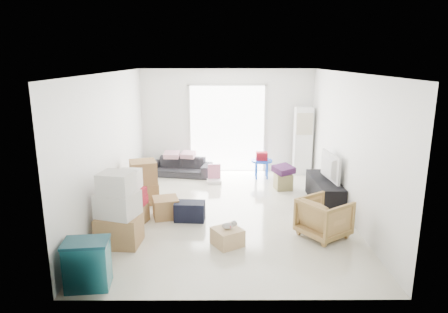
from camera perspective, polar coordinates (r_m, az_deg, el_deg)
name	(u,v)px	position (r m, az deg, el deg)	size (l,w,h in m)	color
room_shell	(229,145)	(7.61, 0.73, 1.67)	(4.98, 6.48, 3.18)	silver
sliding_door	(227,125)	(10.55, 0.46, 4.52)	(2.10, 0.04, 2.33)	white
ac_tower	(303,141)	(10.51, 11.19, 2.17)	(0.45, 0.30, 1.75)	white
tv_console	(324,191)	(8.60, 14.15, -4.84)	(0.47, 1.56, 0.52)	black
television	(325,176)	(8.51, 14.28, -2.77)	(0.96, 0.55, 0.13)	black
sofa	(180,164)	(10.34, -6.27, -1.05)	(1.59, 0.46, 0.62)	#28282D
pillow_left	(171,150)	(10.28, -7.52, 0.99)	(0.42, 0.33, 0.13)	#D098AA
pillow_right	(188,150)	(10.25, -5.14, 1.00)	(0.38, 0.30, 0.13)	#D098AA
armchair	(324,216)	(7.01, 14.11, -8.21)	(0.72, 0.68, 0.74)	tan
storage_bins	(87,264)	(5.70, -18.93, -14.33)	(0.62, 0.46, 0.66)	#17575E
box_stack_a	(118,213)	(6.67, -14.87, -7.78)	(0.73, 0.66, 1.22)	olive
box_stack_b	(130,201)	(7.48, -13.22, -6.16)	(0.62, 0.62, 1.02)	olive
box_stack_c	(144,182)	(8.49, -11.39, -3.66)	(0.69, 0.65, 0.90)	olive
loose_box	(166,208)	(7.74, -8.32, -7.23)	(0.46, 0.46, 0.38)	olive
duffel_bag	(190,211)	(7.54, -4.91, -7.80)	(0.56, 0.33, 0.36)	black
ottoman	(283,181)	(9.35, 8.44, -3.54)	(0.37, 0.37, 0.37)	olive
blanket	(283,171)	(9.28, 8.49, -2.03)	(0.41, 0.41, 0.14)	#4B1E4D
kids_table	(262,160)	(10.08, 5.39, -0.43)	(0.54, 0.54, 0.67)	#0D3CBC
toy_walker	(214,178)	(9.74, -1.40, -3.05)	(0.36, 0.33, 0.45)	silver
wood_crate	(227,237)	(6.59, 0.50, -11.41)	(0.42, 0.42, 0.28)	tan
plush_bunny	(229,225)	(6.52, 0.75, -9.80)	(0.25, 0.14, 0.12)	#B2ADA8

